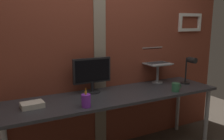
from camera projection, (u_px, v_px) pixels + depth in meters
The scene contains 9 objects.
brick_wall_back at pixel (94, 43), 2.73m from camera, with size 3.73×0.16×2.59m.
desk at pixel (116, 100), 2.57m from camera, with size 2.39×0.63×0.77m.
monitor at pixel (92, 72), 2.59m from camera, with size 0.43×0.18×0.39m.
laptop_stand at pixel (158, 70), 3.01m from camera, with size 0.28×0.22×0.24m.
laptop at pixel (155, 59), 3.04m from camera, with size 0.32×0.30×0.21m.
desk_lamp at pixel (189, 68), 2.92m from camera, with size 0.12×0.20×0.35m.
pen_cup at pixel (86, 101), 2.17m from camera, with size 0.09×0.09×0.18m.
coffee_mug at pixel (176, 87), 2.65m from camera, with size 0.13×0.09×0.10m.
paper_clutter_stack at pixel (32, 105), 2.16m from camera, with size 0.20×0.14×0.05m, color silver.
Camera 1 is at (-1.07, -2.08, 1.54)m, focal length 37.96 mm.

